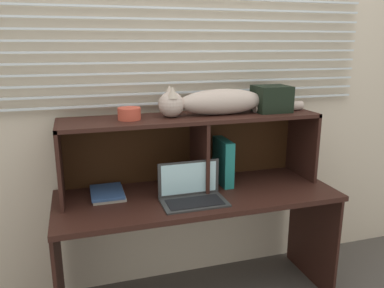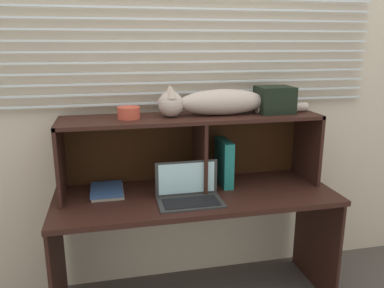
{
  "view_description": "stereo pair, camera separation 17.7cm",
  "coord_description": "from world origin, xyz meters",
  "views": [
    {
      "loc": [
        -0.65,
        -1.8,
        1.57
      ],
      "look_at": [
        0.0,
        0.32,
        0.98
      ],
      "focal_mm": 36.11,
      "sensor_mm": 36.0,
      "label": 1
    },
    {
      "loc": [
        -0.48,
        -1.84,
        1.57
      ],
      "look_at": [
        0.0,
        0.32,
        0.98
      ],
      "focal_mm": 36.11,
      "sensor_mm": 36.0,
      "label": 2
    }
  ],
  "objects": [
    {
      "name": "book_stack",
      "position": [
        -0.51,
        0.32,
        0.73
      ],
      "size": [
        0.19,
        0.25,
        0.03
      ],
      "color": "gray",
      "rests_on": "desk"
    },
    {
      "name": "hutch_shelf_unit",
      "position": [
        0.0,
        0.36,
        1.03
      ],
      "size": [
        1.52,
        0.35,
        0.44
      ],
      "color": "black",
      "rests_on": "desk"
    },
    {
      "name": "small_basket",
      "position": [
        -0.36,
        0.32,
        1.18
      ],
      "size": [
        0.13,
        0.13,
        0.07
      ],
      "primitive_type": "cylinder",
      "color": "#C24734",
      "rests_on": "hutch_shelf_unit"
    },
    {
      "name": "desk",
      "position": [
        0.0,
        0.21,
        0.59
      ],
      "size": [
        1.63,
        0.6,
        0.71
      ],
      "color": "black",
      "rests_on": "ground"
    },
    {
      "name": "binder_upright",
      "position": [
        0.2,
        0.32,
        0.85
      ],
      "size": [
        0.06,
        0.22,
        0.28
      ],
      "primitive_type": "cube",
      "color": "#1E7771",
      "rests_on": "desk"
    },
    {
      "name": "back_panel_with_blinds",
      "position": [
        0.0,
        0.55,
        1.26
      ],
      "size": [
        4.4,
        0.08,
        2.5
      ],
      "color": "beige",
      "rests_on": "ground"
    },
    {
      "name": "laptop",
      "position": [
        -0.06,
        0.11,
        0.76
      ],
      "size": [
        0.36,
        0.21,
        0.21
      ],
      "color": "#2F2F2F",
      "rests_on": "desk"
    },
    {
      "name": "cat",
      "position": [
        0.14,
        0.32,
        1.23
      ],
      "size": [
        0.93,
        0.16,
        0.18
      ],
      "color": "#BCA79A",
      "rests_on": "hutch_shelf_unit"
    },
    {
      "name": "storage_box",
      "position": [
        0.51,
        0.32,
        1.23
      ],
      "size": [
        0.21,
        0.18,
        0.16
      ],
      "primitive_type": "cube",
      "color": "black",
      "rests_on": "hutch_shelf_unit"
    }
  ]
}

